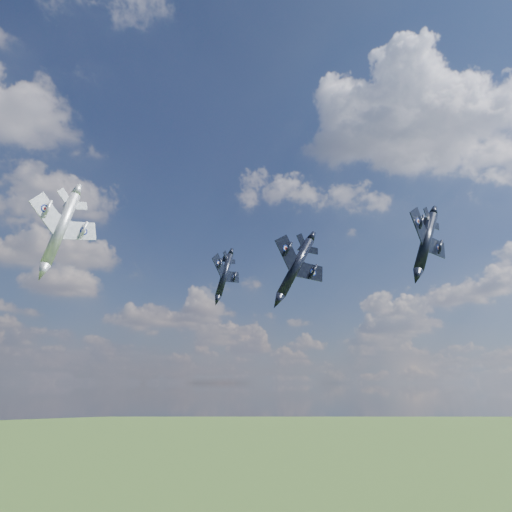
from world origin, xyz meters
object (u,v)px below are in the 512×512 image
jet_lead_navy (296,267)px  jet_left_silver (61,229)px  jet_right_navy (426,242)px  jet_high_navy (224,275)px

jet_lead_navy → jet_left_silver: jet_left_silver is taller
jet_right_navy → jet_high_navy: 41.86m
jet_lead_navy → jet_right_navy: size_ratio=0.93×
jet_lead_navy → jet_high_navy: bearing=80.9°
jet_right_navy → jet_left_silver: size_ratio=1.09×
jet_right_navy → jet_high_navy: size_ratio=1.11×
jet_lead_navy → jet_left_silver: (-30.69, 6.23, 2.37)m
jet_high_navy → jet_left_silver: size_ratio=0.98×
jet_lead_navy → jet_right_navy: jet_right_navy is taller
jet_lead_navy → jet_high_navy: 31.50m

